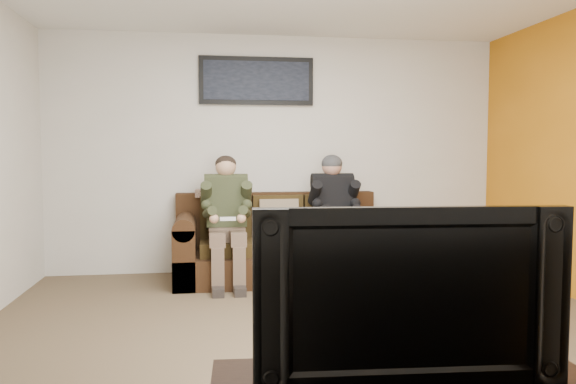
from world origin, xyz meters
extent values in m
plane|color=brown|center=(0.00, 0.00, 0.00)|extent=(5.00, 5.00, 0.00)
plane|color=beige|center=(0.00, 2.25, 1.30)|extent=(5.00, 0.00, 5.00)
plane|color=beige|center=(0.00, -2.25, 1.30)|extent=(5.00, 0.00, 5.00)
cube|color=#331E0F|center=(-0.03, 1.75, 0.15)|extent=(2.16, 0.93, 0.29)
cube|color=#331E0F|center=(-0.03, 2.12, 0.59)|extent=(2.16, 0.20, 0.59)
cube|color=#331E0F|center=(-1.00, 1.75, 0.29)|extent=(0.22, 0.93, 0.59)
cube|color=#331E0F|center=(0.94, 1.75, 0.29)|extent=(0.22, 0.93, 0.59)
cylinder|color=#331E0F|center=(-1.00, 1.75, 0.59)|extent=(0.22, 0.93, 0.22)
cylinder|color=#331E0F|center=(0.94, 1.75, 0.59)|extent=(0.22, 0.93, 0.22)
cube|color=#362710|center=(-0.59, 1.70, 0.36)|extent=(0.54, 0.59, 0.14)
cube|color=#362710|center=(-0.59, 1.98, 0.65)|extent=(0.54, 0.14, 0.43)
cube|color=#362710|center=(-0.03, 1.70, 0.36)|extent=(0.54, 0.59, 0.14)
cube|color=#362710|center=(-0.03, 1.98, 0.65)|extent=(0.54, 0.14, 0.43)
cube|color=#362710|center=(0.52, 1.70, 0.36)|extent=(0.54, 0.59, 0.14)
cube|color=#362710|center=(0.52, 1.98, 0.65)|extent=(0.54, 0.14, 0.43)
cube|color=#7F6B53|center=(-0.03, 1.87, 0.63)|extent=(0.41, 0.20, 0.41)
cube|color=tan|center=(-0.69, 2.10, 0.88)|extent=(0.44, 0.22, 0.08)
cube|color=brown|center=(-0.59, 1.67, 0.50)|extent=(0.36, 0.30, 0.14)
cube|color=#313620|center=(-0.59, 1.77, 0.80)|extent=(0.40, 0.30, 0.53)
cylinder|color=#313620|center=(-0.59, 1.79, 1.01)|extent=(0.44, 0.18, 0.18)
sphere|color=tan|center=(-0.59, 1.81, 1.17)|extent=(0.21, 0.21, 0.21)
cube|color=brown|center=(-0.69, 1.47, 0.49)|extent=(0.15, 0.42, 0.13)
cube|color=brown|center=(-0.49, 1.47, 0.49)|extent=(0.15, 0.42, 0.13)
cube|color=brown|center=(-0.69, 1.27, 0.22)|extent=(0.12, 0.13, 0.43)
cube|color=brown|center=(-0.49, 1.27, 0.22)|extent=(0.12, 0.13, 0.43)
cube|color=black|center=(-0.69, 1.19, 0.04)|extent=(0.11, 0.26, 0.08)
cube|color=black|center=(-0.49, 1.19, 0.04)|extent=(0.11, 0.26, 0.08)
cylinder|color=#313620|center=(-0.79, 1.70, 0.90)|extent=(0.11, 0.30, 0.28)
cylinder|color=#313620|center=(-0.39, 1.70, 0.90)|extent=(0.11, 0.30, 0.28)
cylinder|color=#313620|center=(-0.76, 1.48, 0.74)|extent=(0.14, 0.32, 0.15)
cylinder|color=#313620|center=(-0.42, 1.48, 0.74)|extent=(0.14, 0.32, 0.15)
sphere|color=tan|center=(-0.72, 1.36, 0.69)|extent=(0.09, 0.09, 0.09)
sphere|color=tan|center=(-0.46, 1.36, 0.69)|extent=(0.09, 0.09, 0.09)
cube|color=white|center=(-0.59, 1.34, 0.69)|extent=(0.15, 0.04, 0.03)
ellipsoid|color=black|center=(-0.59, 1.83, 1.20)|extent=(0.22, 0.22, 0.17)
cube|color=black|center=(0.52, 1.67, 0.50)|extent=(0.36, 0.30, 0.14)
cube|color=black|center=(0.52, 1.77, 0.80)|extent=(0.40, 0.30, 0.53)
cylinder|color=black|center=(0.52, 1.79, 1.01)|extent=(0.44, 0.18, 0.18)
sphere|color=#A8745E|center=(0.52, 1.81, 1.17)|extent=(0.21, 0.21, 0.21)
cube|color=black|center=(0.42, 1.47, 0.49)|extent=(0.15, 0.42, 0.13)
cube|color=black|center=(0.62, 1.47, 0.49)|extent=(0.15, 0.42, 0.13)
cube|color=black|center=(0.42, 1.27, 0.22)|extent=(0.12, 0.13, 0.43)
cube|color=black|center=(0.62, 1.27, 0.22)|extent=(0.12, 0.13, 0.43)
cube|color=black|center=(0.42, 1.19, 0.04)|extent=(0.11, 0.26, 0.08)
cube|color=black|center=(0.62, 1.19, 0.04)|extent=(0.11, 0.26, 0.08)
cylinder|color=black|center=(0.32, 1.70, 0.90)|extent=(0.11, 0.30, 0.28)
cylinder|color=black|center=(0.72, 1.70, 0.90)|extent=(0.11, 0.30, 0.28)
cylinder|color=black|center=(0.35, 1.48, 0.74)|extent=(0.14, 0.32, 0.15)
cylinder|color=black|center=(0.69, 1.48, 0.74)|extent=(0.14, 0.32, 0.15)
sphere|color=#A8745E|center=(0.39, 1.36, 0.69)|extent=(0.09, 0.09, 0.09)
sphere|color=#A8745E|center=(0.65, 1.36, 0.69)|extent=(0.09, 0.09, 0.09)
cube|color=white|center=(0.52, 1.34, 0.69)|extent=(0.15, 0.04, 0.03)
ellipsoid|color=black|center=(0.52, 1.81, 1.20)|extent=(0.22, 0.22, 0.19)
ellipsoid|color=#4E351E|center=(0.05, 1.58, 0.53)|extent=(0.47, 0.26, 0.19)
sphere|color=#4E351E|center=(-0.17, 1.55, 0.58)|extent=(0.14, 0.14, 0.14)
cone|color=#4E351E|center=(-0.19, 1.51, 0.65)|extent=(0.04, 0.04, 0.04)
cone|color=#4E351E|center=(-0.19, 1.58, 0.65)|extent=(0.04, 0.04, 0.04)
cylinder|color=#4E351E|center=(0.29, 1.63, 0.49)|extent=(0.26, 0.13, 0.08)
cube|color=black|center=(-0.23, 2.22, 2.10)|extent=(1.25, 0.04, 0.52)
cube|color=black|center=(-0.23, 2.19, 2.10)|extent=(1.15, 0.01, 0.42)
imported|color=black|center=(-0.04, -1.95, 0.79)|extent=(1.16, 0.22, 0.66)
camera|label=1|loc=(-0.78, -3.96, 1.31)|focal=35.00mm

